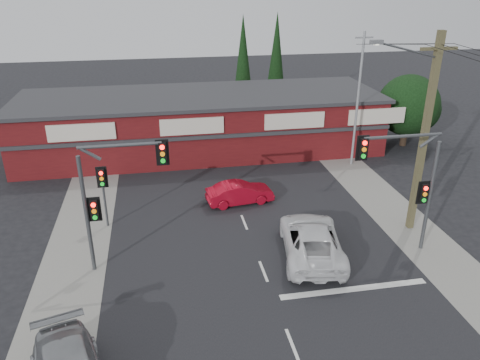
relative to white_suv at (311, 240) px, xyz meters
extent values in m
plane|color=black|center=(-2.54, -1.44, -0.79)|extent=(120.00, 120.00, 0.00)
cube|color=black|center=(-2.54, 3.56, -0.79)|extent=(14.00, 70.00, 0.01)
cube|color=gray|center=(-11.04, 3.56, -0.78)|extent=(3.00, 70.00, 0.02)
cube|color=gray|center=(5.96, 3.56, -0.78)|extent=(3.00, 70.00, 0.02)
cube|color=silver|center=(0.96, -2.94, -0.78)|extent=(6.50, 0.35, 0.01)
imported|color=silver|center=(0.00, 0.00, 0.00)|extent=(3.60, 6.09, 1.59)
imported|color=#AB0A1D|center=(-2.35, 6.00, -0.16)|extent=(4.01, 1.82, 1.28)
cube|color=silver|center=(-2.54, -5.60, -0.78)|extent=(0.12, 1.60, 0.01)
cube|color=silver|center=(-2.54, -0.99, -0.78)|extent=(0.12, 1.60, 0.01)
cube|color=silver|center=(-2.54, 3.63, -0.78)|extent=(0.12, 1.60, 0.01)
cube|color=silver|center=(-2.54, 8.24, -0.78)|extent=(0.12, 1.60, 0.01)
cube|color=silver|center=(-2.54, 12.85, -0.78)|extent=(0.12, 1.60, 0.01)
cube|color=silver|center=(-2.54, 17.47, -0.78)|extent=(0.12, 1.60, 0.01)
cube|color=silver|center=(-2.54, 22.08, -0.78)|extent=(0.12, 1.60, 0.01)
cube|color=silver|center=(-2.54, 26.70, -0.78)|extent=(0.12, 1.60, 0.01)
cube|color=silver|center=(-2.54, 31.31, -0.78)|extent=(0.12, 1.60, 0.01)
cube|color=#4D0F12|center=(-3.54, 15.56, 1.21)|extent=(26.00, 8.00, 4.00)
cube|color=#2D2D30|center=(-3.54, 15.56, 3.31)|extent=(26.40, 8.40, 0.25)
cube|color=beige|center=(-11.54, 11.51, 2.31)|extent=(4.20, 0.12, 1.10)
cube|color=beige|center=(-4.54, 11.51, 2.31)|extent=(4.20, 0.12, 1.10)
cube|color=beige|center=(2.46, 11.51, 2.31)|extent=(4.20, 0.12, 1.10)
cube|color=beige|center=(8.46, 11.51, 2.31)|extent=(4.20, 0.12, 1.10)
cube|color=#2D2D30|center=(-3.54, 11.46, 1.51)|extent=(26.00, 0.15, 0.25)
cylinder|color=#2D2116|center=(11.96, 13.56, 0.11)|extent=(0.50, 0.50, 1.80)
sphere|color=black|center=(11.96, 13.56, 2.41)|extent=(4.60, 4.60, 4.60)
sphere|color=black|center=(13.46, 14.56, 1.71)|extent=(3.40, 3.40, 3.40)
sphere|color=black|center=(10.66, 14.96, 1.51)|extent=(2.80, 2.80, 2.80)
cylinder|color=#2D2116|center=(0.96, 22.56, 0.21)|extent=(0.24, 0.24, 2.00)
cone|color=black|center=(0.96, 22.56, 4.71)|extent=(1.80, 1.80, 7.50)
cylinder|color=#2D2116|center=(4.46, 24.56, 0.21)|extent=(0.24, 0.24, 2.00)
cone|color=black|center=(4.46, 24.56, 4.71)|extent=(1.80, 1.80, 7.50)
cylinder|color=#47494C|center=(-10.04, 0.56, 1.96)|extent=(0.18, 0.18, 5.50)
cylinder|color=#47494C|center=(-8.34, 0.56, 5.06)|extent=(3.40, 0.14, 0.14)
cylinder|color=#47494C|center=(-9.53, 0.56, 4.76)|extent=(0.82, 0.14, 0.63)
cube|color=black|center=(-6.64, 0.56, 4.61)|extent=(0.32, 0.22, 0.95)
cube|color=black|center=(-6.64, 0.63, 4.61)|extent=(0.55, 0.04, 1.15)
cylinder|color=#FF0C07|center=(-6.64, 0.43, 4.91)|extent=(0.20, 0.06, 0.20)
cylinder|color=orange|center=(-6.64, 0.43, 4.61)|extent=(0.20, 0.06, 0.20)
cylinder|color=#0CE526|center=(-6.64, 0.43, 4.31)|extent=(0.20, 0.06, 0.20)
cube|color=black|center=(-9.69, 0.56, 2.21)|extent=(0.32, 0.22, 0.95)
cube|color=black|center=(-9.69, 0.63, 2.21)|extent=(0.55, 0.04, 1.15)
cylinder|color=#FF0C07|center=(-9.69, 0.43, 2.51)|extent=(0.20, 0.06, 0.20)
cylinder|color=orange|center=(-9.69, 0.43, 2.21)|extent=(0.20, 0.06, 0.20)
cylinder|color=#0CE526|center=(-9.69, 0.43, 1.91)|extent=(0.20, 0.06, 0.20)
cylinder|color=#47494C|center=(5.46, -0.44, 1.96)|extent=(0.18, 0.18, 5.50)
cylinder|color=#47494C|center=(3.66, -0.44, 5.06)|extent=(3.60, 0.14, 0.14)
cylinder|color=#47494C|center=(4.92, -0.44, 4.76)|extent=(0.82, 0.14, 0.63)
cube|color=black|center=(1.86, -0.44, 4.61)|extent=(0.32, 0.22, 0.95)
cube|color=black|center=(1.86, -0.37, 4.61)|extent=(0.55, 0.04, 1.15)
cylinder|color=#FF0C07|center=(1.86, -0.57, 4.91)|extent=(0.20, 0.06, 0.20)
cylinder|color=orange|center=(1.86, -0.57, 4.61)|extent=(0.20, 0.06, 0.20)
cylinder|color=#0CE526|center=(1.86, -0.57, 4.31)|extent=(0.20, 0.06, 0.20)
cube|color=black|center=(5.11, -0.44, 2.21)|extent=(0.32, 0.22, 0.95)
cube|color=black|center=(5.11, -0.37, 2.21)|extent=(0.55, 0.04, 1.15)
cylinder|color=#FF0C07|center=(5.11, -0.57, 2.51)|extent=(0.20, 0.06, 0.20)
cylinder|color=orange|center=(5.11, -0.57, 2.21)|extent=(0.20, 0.06, 0.20)
cylinder|color=#0CE526|center=(5.11, -0.57, 1.91)|extent=(0.20, 0.06, 0.20)
cylinder|color=#47494C|center=(-9.74, 4.56, 0.71)|extent=(0.12, 0.12, 3.00)
cube|color=black|center=(-9.74, 4.56, 2.01)|extent=(0.32, 0.22, 0.95)
cube|color=black|center=(-9.74, 4.63, 2.01)|extent=(0.55, 0.04, 1.15)
cylinder|color=#FF0C07|center=(-9.74, 4.43, 2.31)|extent=(0.20, 0.06, 0.20)
cylinder|color=orange|center=(-9.74, 4.43, 2.01)|extent=(0.20, 0.06, 0.20)
cylinder|color=#0CE526|center=(-9.74, 4.43, 1.71)|extent=(0.20, 0.06, 0.20)
cube|color=brown|center=(5.96, 1.56, 4.21)|extent=(0.30, 0.30, 10.00)
cube|color=brown|center=(5.96, 1.56, 8.41)|extent=(1.80, 0.14, 0.14)
cylinder|color=#47494C|center=(4.36, 1.41, 8.41)|extent=(3.23, 0.39, 0.89)
cube|color=slate|center=(2.76, 1.26, 8.81)|extent=(0.55, 0.25, 0.18)
cylinder|color=silver|center=(2.76, 1.26, 8.71)|extent=(0.28, 0.28, 0.05)
cylinder|color=gray|center=(6.46, 10.56, 3.71)|extent=(0.16, 0.16, 9.00)
cube|color=gray|center=(6.46, 10.56, 7.81)|extent=(1.20, 0.10, 0.10)
cylinder|color=black|center=(5.62, 6.06, 8.01)|extent=(0.73, 9.01, 1.22)
cylinder|color=black|center=(6.21, 6.06, 8.01)|extent=(0.52, 9.00, 1.22)
cylinder|color=black|center=(6.81, 6.06, 8.01)|extent=(0.31, 9.00, 1.22)
camera|label=1|loc=(-6.74, -18.09, 11.49)|focal=35.00mm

